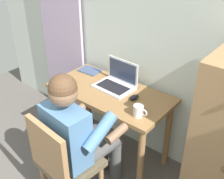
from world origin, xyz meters
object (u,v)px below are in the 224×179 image
(desk, at_px, (110,103))
(notebook_pad, at_px, (90,70))
(computer_mouse, at_px, (134,97))
(laptop, at_px, (117,82))
(person_seated, at_px, (80,131))
(coffee_mug, at_px, (139,111))
(chair, at_px, (63,162))
(desk_clock, at_px, (70,81))

(desk, relative_size, notebook_pad, 5.27)
(computer_mouse, bearing_deg, laptop, 165.95)
(desk, relative_size, computer_mouse, 11.06)
(person_seated, relative_size, laptop, 3.40)
(coffee_mug, bearing_deg, laptop, 148.48)
(chair, bearing_deg, laptop, 98.12)
(desk, distance_m, computer_mouse, 0.28)
(desk, xyz_separation_m, laptop, (-0.01, 0.10, 0.18))
(laptop, bearing_deg, desk_clock, -149.58)
(person_seated, xyz_separation_m, laptop, (-0.13, 0.61, 0.12))
(chair, relative_size, coffee_mug, 7.30)
(desk, bearing_deg, coffee_mug, -20.60)
(notebook_pad, height_order, coffee_mug, coffee_mug)
(chair, xyz_separation_m, coffee_mug, (0.30, 0.54, 0.30))
(computer_mouse, bearing_deg, coffee_mug, -44.50)
(chair, relative_size, computer_mouse, 8.76)
(desk_clock, bearing_deg, laptop, 30.42)
(notebook_pad, distance_m, coffee_mug, 0.88)
(chair, bearing_deg, desk, 98.67)
(person_seated, distance_m, computer_mouse, 0.56)
(chair, relative_size, person_seated, 0.73)
(computer_mouse, bearing_deg, desk, -170.87)
(laptop, bearing_deg, computer_mouse, -16.65)
(person_seated, xyz_separation_m, coffee_mug, (0.28, 0.36, 0.12))
(person_seated, relative_size, notebook_pad, 5.69)
(desk, height_order, laptop, laptop)
(person_seated, bearing_deg, computer_mouse, 77.83)
(coffee_mug, bearing_deg, person_seated, -128.16)
(desk, xyz_separation_m, computer_mouse, (0.24, 0.03, 0.14))
(laptop, height_order, notebook_pad, laptop)
(desk, xyz_separation_m, chair, (0.11, -0.69, -0.12))
(desk, height_order, computer_mouse, computer_mouse)
(desk, distance_m, desk_clock, 0.43)
(person_seated, relative_size, desk_clock, 13.27)
(person_seated, distance_m, desk_clock, 0.65)
(computer_mouse, bearing_deg, person_seated, -99.57)
(laptop, xyz_separation_m, computer_mouse, (0.25, -0.07, -0.04))
(desk_clock, height_order, coffee_mug, coffee_mug)
(computer_mouse, height_order, coffee_mug, coffee_mug)
(laptop, relative_size, notebook_pad, 1.67)
(chair, height_order, notebook_pad, chair)
(desk, xyz_separation_m, coffee_mug, (0.41, -0.15, 0.17))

